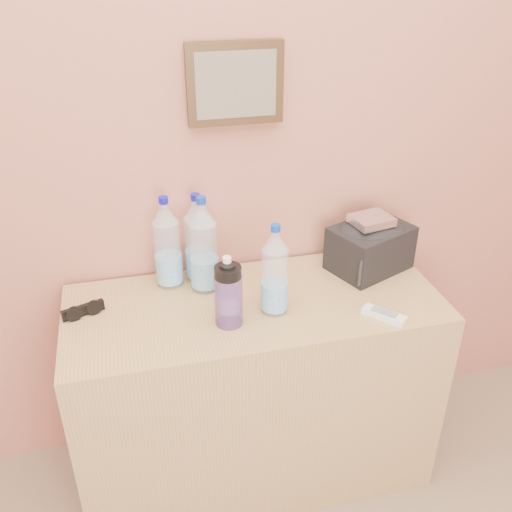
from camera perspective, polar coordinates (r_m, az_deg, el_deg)
The scene contains 12 objects.
picture_frame at distance 1.82m, azimuth -2.09°, elevation 16.83°, with size 0.30×0.03×0.25m, color #382311, non-canonical shape.
dresser at distance 2.09m, azimuth -0.11°, elevation -13.29°, with size 1.22×0.51×0.76m, color tan.
pet_large_a at distance 1.90m, azimuth -8.85°, elevation 0.90°, with size 0.09×0.09×0.32m.
pet_large_b at distance 1.85m, azimuth -5.27°, elevation 0.65°, with size 0.09×0.09×0.33m.
pet_large_c at distance 1.92m, azimuth -5.85°, elevation 1.37°, with size 0.09×0.09×0.31m.
pet_large_d at distance 1.74m, azimuth 1.89°, elevation -1.83°, with size 0.08×0.08×0.30m.
pet_small at distance 1.71m, azimuth -2.83°, elevation -3.79°, with size 0.06×0.06×0.23m.
nalgene_bottle at distance 1.70m, azimuth -2.77°, elevation -3.90°, with size 0.08×0.08×0.21m.
sunglasses at distance 1.86m, azimuth -16.92°, elevation -5.21°, with size 0.13×0.05×0.03m, color black, non-canonical shape.
ac_remote at distance 1.82m, azimuth 12.68°, elevation -5.78°, with size 0.14×0.04×0.02m, color white.
toiletry_bag at distance 2.03m, azimuth 11.35°, elevation 1.06°, with size 0.26×0.19×0.18m, color black, non-canonical shape.
foil_packet at distance 1.97m, azimuth 11.48°, elevation 3.54°, with size 0.13×0.11×0.03m, color silver.
Camera 1 is at (-0.26, 0.24, 1.80)m, focal length 40.00 mm.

